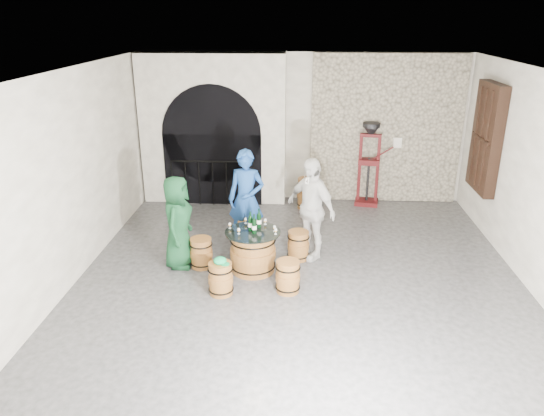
# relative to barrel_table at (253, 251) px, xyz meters

# --- Properties ---
(ground) EXTENTS (8.00, 8.00, 0.00)m
(ground) POSITION_rel_barrel_table_xyz_m (0.75, -0.40, -0.34)
(ground) COLOR #2C2C2F
(ground) RESTS_ON ground
(wall_back) EXTENTS (8.00, 0.00, 8.00)m
(wall_back) POSITION_rel_barrel_table_xyz_m (0.75, 3.60, 1.26)
(wall_back) COLOR silver
(wall_back) RESTS_ON ground
(wall_front) EXTENTS (8.00, 0.00, 8.00)m
(wall_front) POSITION_rel_barrel_table_xyz_m (0.75, -4.40, 1.26)
(wall_front) COLOR silver
(wall_front) RESTS_ON ground
(wall_left) EXTENTS (0.00, 8.00, 8.00)m
(wall_left) POSITION_rel_barrel_table_xyz_m (-2.75, -0.40, 1.26)
(wall_left) COLOR silver
(wall_left) RESTS_ON ground
(ceiling) EXTENTS (8.00, 8.00, 0.00)m
(ceiling) POSITION_rel_barrel_table_xyz_m (0.75, -0.40, 2.86)
(ceiling) COLOR beige
(ceiling) RESTS_ON wall_back
(stone_facing_panel) EXTENTS (3.20, 0.12, 3.18)m
(stone_facing_panel) POSITION_rel_barrel_table_xyz_m (2.55, 3.54, 1.26)
(stone_facing_panel) COLOR #B0A68C
(stone_facing_panel) RESTS_ON ground
(arched_opening) EXTENTS (3.10, 0.60, 3.19)m
(arched_opening) POSITION_rel_barrel_table_xyz_m (-1.15, 3.34, 1.24)
(arched_opening) COLOR silver
(arched_opening) RESTS_ON ground
(shuttered_window) EXTENTS (0.23, 1.10, 2.00)m
(shuttered_window) POSITION_rel_barrel_table_xyz_m (4.13, 2.00, 1.46)
(shuttered_window) COLOR black
(shuttered_window) RESTS_ON wall_right
(barrel_table) EXTENTS (0.89, 0.89, 0.69)m
(barrel_table) POSITION_rel_barrel_table_xyz_m (0.00, 0.00, 0.00)
(barrel_table) COLOR brown
(barrel_table) RESTS_ON ground
(barrel_stool_left) EXTENTS (0.38, 0.38, 0.51)m
(barrel_stool_left) POSITION_rel_barrel_table_xyz_m (-0.86, 0.09, -0.09)
(barrel_stool_left) COLOR brown
(barrel_stool_left) RESTS_ON ground
(barrel_stool_far) EXTENTS (0.38, 0.38, 0.51)m
(barrel_stool_far) POSITION_rel_barrel_table_xyz_m (-0.17, 0.85, -0.09)
(barrel_stool_far) COLOR brown
(barrel_stool_far) RESTS_ON ground
(barrel_stool_right) EXTENTS (0.38, 0.38, 0.51)m
(barrel_stool_right) POSITION_rel_barrel_table_xyz_m (0.73, 0.47, -0.09)
(barrel_stool_right) COLOR brown
(barrel_stool_right) RESTS_ON ground
(barrel_stool_near_right) EXTENTS (0.38, 0.38, 0.51)m
(barrel_stool_near_right) POSITION_rel_barrel_table_xyz_m (0.58, -0.64, -0.09)
(barrel_stool_near_right) COLOR brown
(barrel_stool_near_right) RESTS_ON ground
(barrel_stool_near_left) EXTENTS (0.38, 0.38, 0.51)m
(barrel_stool_near_left) POSITION_rel_barrel_table_xyz_m (-0.41, -0.76, -0.09)
(barrel_stool_near_left) COLOR brown
(barrel_stool_near_left) RESTS_ON ground
(green_cap) EXTENTS (0.24, 0.19, 0.11)m
(green_cap) POSITION_rel_barrel_table_xyz_m (-0.41, -0.77, 0.20)
(green_cap) COLOR #0D924E
(green_cap) RESTS_ON barrel_stool_near_left
(person_green) EXTENTS (0.54, 0.79, 1.55)m
(person_green) POSITION_rel_barrel_table_xyz_m (-1.23, 0.12, 0.43)
(person_green) COLOR #103C1F
(person_green) RESTS_ON ground
(person_blue) EXTENTS (0.70, 0.51, 1.77)m
(person_blue) POSITION_rel_barrel_table_xyz_m (-0.20, 0.99, 0.54)
(person_blue) COLOR navy
(person_blue) RESTS_ON ground
(person_white) EXTENTS (1.04, 1.03, 1.76)m
(person_white) POSITION_rel_barrel_table_xyz_m (0.92, 0.60, 0.54)
(person_white) COLOR silver
(person_white) RESTS_ON ground
(wine_bottle_left) EXTENTS (0.08, 0.08, 0.32)m
(wine_bottle_left) POSITION_rel_barrel_table_xyz_m (-0.04, 0.04, 0.48)
(wine_bottle_left) COLOR black
(wine_bottle_left) RESTS_ON barrel_table
(wine_bottle_center) EXTENTS (0.08, 0.08, 0.32)m
(wine_bottle_center) POSITION_rel_barrel_table_xyz_m (0.03, -0.06, 0.48)
(wine_bottle_center) COLOR black
(wine_bottle_center) RESTS_ON barrel_table
(wine_bottle_right) EXTENTS (0.08, 0.08, 0.32)m
(wine_bottle_right) POSITION_rel_barrel_table_xyz_m (0.09, 0.18, 0.48)
(wine_bottle_right) COLOR black
(wine_bottle_right) RESTS_ON barrel_table
(tasting_glass_a) EXTENTS (0.05, 0.05, 0.10)m
(tasting_glass_a) POSITION_rel_barrel_table_xyz_m (-0.21, -0.11, 0.40)
(tasting_glass_a) COLOR #C68526
(tasting_glass_a) RESTS_ON barrel_table
(tasting_glass_b) EXTENTS (0.05, 0.05, 0.10)m
(tasting_glass_b) POSITION_rel_barrel_table_xyz_m (0.35, 0.03, 0.40)
(tasting_glass_b) COLOR #C68526
(tasting_glass_b) RESTS_ON barrel_table
(tasting_glass_c) EXTENTS (0.05, 0.05, 0.10)m
(tasting_glass_c) POSITION_rel_barrel_table_xyz_m (-0.15, 0.33, 0.40)
(tasting_glass_c) COLOR #C68526
(tasting_glass_c) RESTS_ON barrel_table
(tasting_glass_d) EXTENTS (0.05, 0.05, 0.10)m
(tasting_glass_d) POSITION_rel_barrel_table_xyz_m (0.18, 0.31, 0.40)
(tasting_glass_d) COLOR #C68526
(tasting_glass_d) RESTS_ON barrel_table
(tasting_glass_e) EXTENTS (0.05, 0.05, 0.10)m
(tasting_glass_e) POSITION_rel_barrel_table_xyz_m (0.37, -0.08, 0.40)
(tasting_glass_e) COLOR #C68526
(tasting_glass_e) RESTS_ON barrel_table
(tasting_glass_f) EXTENTS (0.05, 0.05, 0.10)m
(tasting_glass_f) POSITION_rel_barrel_table_xyz_m (-0.38, 0.11, 0.40)
(tasting_glass_f) COLOR #C68526
(tasting_glass_f) RESTS_ON barrel_table
(side_barrel) EXTENTS (0.50, 0.50, 0.66)m
(side_barrel) POSITION_rel_barrel_table_xyz_m (0.92, 2.94, -0.01)
(side_barrel) COLOR brown
(side_barrel) RESTS_ON ground
(corking_press) EXTENTS (0.76, 0.48, 1.80)m
(corking_press) POSITION_rel_barrel_table_xyz_m (2.20, 3.25, 0.71)
(corking_press) COLOR #470B0D
(corking_press) RESTS_ON ground
(control_box) EXTENTS (0.18, 0.10, 0.22)m
(control_box) POSITION_rel_barrel_table_xyz_m (2.80, 3.46, 1.01)
(control_box) COLOR silver
(control_box) RESTS_ON wall_back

